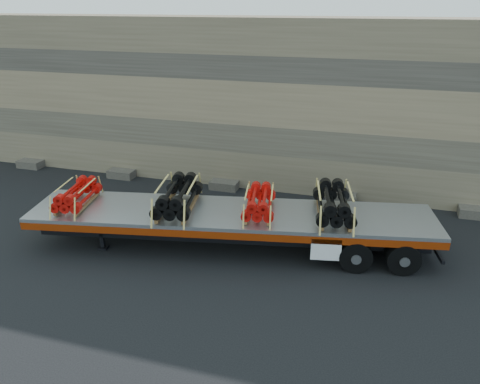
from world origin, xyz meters
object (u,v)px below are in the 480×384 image
(trailer, at_px, (231,229))
(bundle_front, at_px, (77,195))
(bundle_midfront, at_px, (178,197))
(bundle_rear, at_px, (334,204))
(bundle_midrear, at_px, (259,203))

(trailer, bearing_deg, bundle_front, -180.00)
(bundle_midfront, relative_size, bundle_rear, 1.03)
(bundle_midfront, height_order, bundle_midrear, bundle_midfront)
(bundle_midfront, bearing_deg, bundle_front, -180.00)
(bundle_front, distance_m, bundle_midfront, 3.40)
(trailer, bearing_deg, bundle_rear, -0.00)
(trailer, relative_size, bundle_midrear, 6.65)
(bundle_midrear, bearing_deg, bundle_midfront, 180.00)
(trailer, height_order, bundle_midrear, bundle_midrear)
(trailer, xyz_separation_m, bundle_rear, (3.18, 0.60, 1.06))
(bundle_front, distance_m, bundle_rear, 8.35)
(bundle_front, height_order, bundle_midrear, bundle_midrear)
(bundle_front, relative_size, bundle_rear, 0.83)
(bundle_front, xyz_separation_m, bundle_midfront, (3.34, 0.63, 0.08))
(bundle_midfront, height_order, bundle_rear, bundle_midfront)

